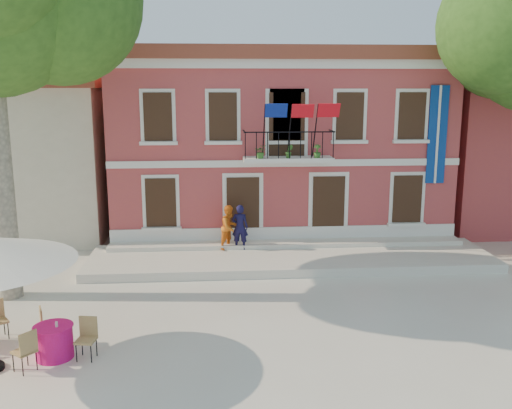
% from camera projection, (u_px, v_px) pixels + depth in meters
% --- Properties ---
extents(ground, '(90.00, 90.00, 0.00)m').
position_uv_depth(ground, '(240.00, 313.00, 15.54)').
color(ground, beige).
rests_on(ground, ground).
extents(main_building, '(13.50, 9.59, 7.50)m').
position_uv_depth(main_building, '(275.00, 140.00, 24.66)').
color(main_building, '#B14240').
rests_on(main_building, ground).
extents(neighbor_west, '(9.40, 9.40, 6.40)m').
position_uv_depth(neighbor_west, '(11.00, 152.00, 24.92)').
color(neighbor_west, beige).
rests_on(neighbor_west, ground).
extents(terrace, '(14.00, 3.40, 0.30)m').
position_uv_depth(terrace, '(291.00, 258.00, 19.95)').
color(terrace, silver).
rests_on(terrace, ground).
extents(pedestrian_navy, '(0.66, 0.50, 1.63)m').
position_uv_depth(pedestrian_navy, '(240.00, 227.00, 20.41)').
color(pedestrian_navy, '#121035').
rests_on(pedestrian_navy, terrace).
extents(pedestrian_orange, '(0.99, 0.98, 1.61)m').
position_uv_depth(pedestrian_orange, '(230.00, 227.00, 20.42)').
color(pedestrian_orange, orange).
rests_on(pedestrian_orange, terrace).
extents(cafe_table_1, '(1.75, 1.85, 0.95)m').
position_uv_depth(cafe_table_1, '(54.00, 340.00, 12.91)').
color(cafe_table_1, '#D41384').
rests_on(cafe_table_1, ground).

